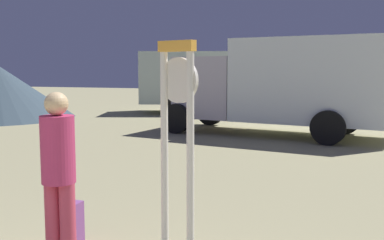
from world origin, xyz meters
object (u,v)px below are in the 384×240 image
object	(u,v)px
backpack	(69,222)
box_truck_near	(287,83)
box_truck_far	(217,79)
standing_clock	(178,135)
person_near_clock	(59,170)

from	to	relation	value
backpack	box_truck_near	world-z (taller)	box_truck_near
backpack	box_truck_far	bearing A→B (deg)	98.58
standing_clock	box_truck_near	bearing A→B (deg)	90.30
person_near_clock	backpack	distance (m)	0.96
person_near_clock	box_truck_near	bearing A→B (deg)	83.33
standing_clock	box_truck_near	distance (m)	9.61
backpack	person_near_clock	bearing A→B (deg)	-64.83
standing_clock	backpack	bearing A→B (deg)	164.63
standing_clock	box_truck_far	bearing A→B (deg)	103.47
standing_clock	backpack	size ratio (longest dim) A/B	4.74
box_truck_far	box_truck_near	bearing A→B (deg)	-58.67
standing_clock	person_near_clock	bearing A→B (deg)	-172.57
box_truck_near	backpack	bearing A→B (deg)	-98.66
person_near_clock	backpack	bearing A→B (deg)	115.17
backpack	box_truck_near	distance (m)	9.41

